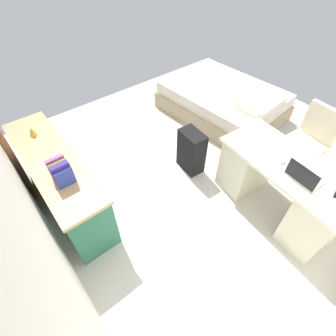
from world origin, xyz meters
TOP-DOWN VIEW (x-y plane):
  - ground_plane at (0.00, 0.00)m, footprint 5.22×5.22m
  - wall_back at (0.00, 2.11)m, footprint 4.04×0.10m
  - desk at (-0.91, -0.15)m, footprint 1.49×0.79m
  - office_chair at (-0.72, -0.98)m, footprint 0.52×0.52m
  - credenza at (0.72, 1.73)m, footprint 1.80×0.48m
  - bed at (0.84, -1.15)m, footprint 2.00×1.54m
  - suitcase_black at (0.21, 0.16)m, footprint 0.38×0.25m
  - laptop at (-1.09, -0.05)m, footprint 0.33×0.25m
  - computer_mouse at (-0.84, -0.11)m, footprint 0.07×0.10m
  - book_row at (0.34, 1.73)m, footprint 0.19×0.17m
  - figurine_small at (1.19, 1.73)m, footprint 0.08×0.08m

SIDE VIEW (x-z plane):
  - ground_plane at x=0.00m, z-range 0.00..0.00m
  - bed at x=0.84m, z-range -0.05..0.53m
  - suitcase_black at x=0.21m, z-range 0.00..0.61m
  - credenza at x=0.72m, z-range 0.00..0.76m
  - desk at x=-0.91m, z-range 0.02..0.77m
  - office_chair at x=-0.72m, z-range -0.05..0.89m
  - computer_mouse at x=-0.84m, z-range 0.75..0.78m
  - laptop at x=-1.09m, z-range 0.70..0.90m
  - figurine_small at x=1.19m, z-range 0.76..0.87m
  - book_row at x=0.34m, z-range 0.75..0.98m
  - wall_back at x=0.00m, z-range 0.00..2.71m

